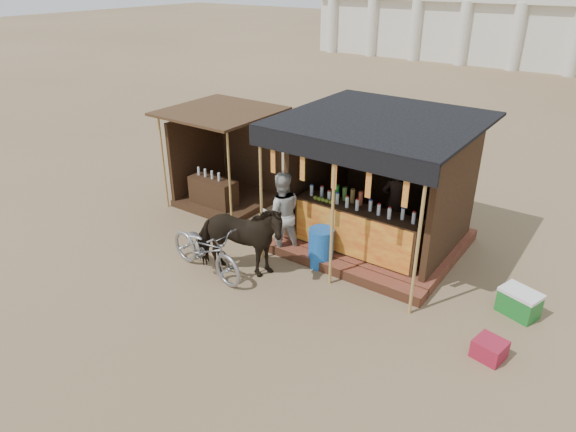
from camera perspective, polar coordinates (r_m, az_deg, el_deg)
The scene contains 9 objects.
ground at distance 9.22m, azimuth -5.87°, elevation -9.74°, with size 120.00×120.00×0.00m, color #846B4C.
main_stall at distance 10.69m, azimuth 9.94°, elevation 1.61°, with size 3.60×3.61×2.78m.
secondary_stall at distance 12.85m, azimuth -7.31°, elevation 5.21°, with size 2.40×2.40×2.38m.
cow at distance 9.64m, azimuth -5.50°, elevation -2.70°, with size 0.82×1.79×1.52m, color black.
motorbike at distance 9.90m, azimuth -9.14°, elevation -3.70°, with size 0.68×1.96×1.03m, color gray.
bystander at distance 10.36m, azimuth -0.77°, elevation 0.32°, with size 0.85×0.66×1.75m, color #B9B9B3.
blue_barrel at distance 10.11m, azimuth 3.68°, elevation -3.51°, with size 0.50×0.50×0.79m, color blue.
red_crate at distance 8.58m, azimuth 21.48°, elevation -13.59°, with size 0.43×0.42×0.30m, color maroon.
cooler at distance 9.65m, azimuth 24.30°, elevation -8.76°, with size 0.75×0.62×0.46m.
Camera 1 is at (5.08, -5.52, 5.37)m, focal length 32.00 mm.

